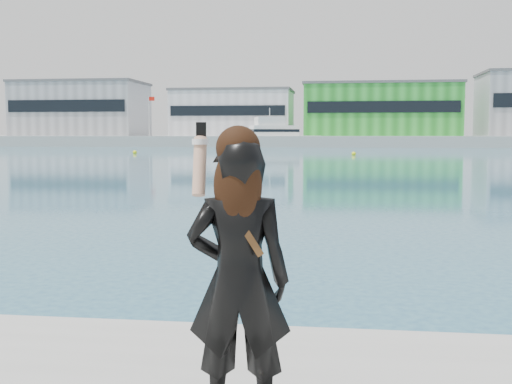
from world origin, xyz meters
TOP-DOWN VIEW (x-y plane):
  - far_quay at (0.00, 130.00)m, footprint 320.00×40.00m
  - warehouse_grey_left at (-55.00, 127.98)m, footprint 26.52×16.36m
  - warehouse_white at (-22.00, 127.98)m, footprint 24.48×15.35m
  - warehouse_green at (8.00, 127.98)m, footprint 30.60×16.36m
  - flagpole_left at (-37.91, 121.00)m, footprint 1.28×0.16m
  - flagpole_right at (22.09, 121.00)m, footprint 1.28×0.16m
  - motor_yacht at (-11.72, 114.73)m, footprint 15.89×9.99m
  - buoy_near at (1.77, 68.88)m, footprint 0.50×0.50m
  - buoy_far at (-24.46, 71.03)m, footprint 0.50×0.50m
  - woman at (-0.05, -0.77)m, footprint 0.60×0.42m

SIDE VIEW (x-z plane):
  - buoy_near at x=1.77m, z-range -0.25..0.25m
  - buoy_far at x=-24.46m, z-range -0.25..0.25m
  - far_quay at x=0.00m, z-range 0.00..2.00m
  - woman at x=-0.05m, z-range 0.81..2.45m
  - motor_yacht at x=-11.72m, z-range -1.58..5.63m
  - flagpole_left at x=-37.91m, z-range 2.54..10.54m
  - flagpole_right at x=22.09m, z-range 2.54..10.54m
  - warehouse_white at x=-22.00m, z-range 2.01..11.51m
  - warehouse_green at x=8.00m, z-range 2.01..12.51m
  - warehouse_grey_left at x=-55.00m, z-range 2.01..13.51m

